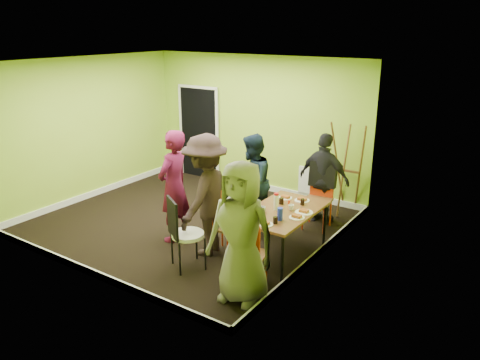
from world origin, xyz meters
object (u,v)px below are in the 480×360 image
object	(u,v)px
chair_back_end	(322,181)
person_left_near	(206,195)
dining_table	(282,213)
chair_front_end	(248,251)
easel	(347,169)
chair_left_far	(256,207)
chair_left_near	(220,220)
person_standing	(174,186)
person_back_end	(324,179)
thermos	(276,202)
chair_bentwood	(182,230)
person_left_far	(252,182)
orange_bottle	(289,203)
person_front_end	(241,233)
blue_bottle	(280,214)

from	to	relation	value
chair_back_end	person_left_near	size ratio (longest dim) A/B	0.61
dining_table	person_left_near	distance (m)	1.18
chair_front_end	easel	xyz separation A→B (m)	(0.03, 3.30, 0.29)
chair_left_far	chair_left_near	size ratio (longest dim) A/B	0.92
chair_left_far	person_standing	size ratio (longest dim) A/B	0.47
chair_left_near	person_standing	size ratio (longest dim) A/B	0.51
person_left_near	person_back_end	bearing A→B (deg)	145.23
chair_left_near	person_back_end	distance (m)	2.13
chair_back_end	easel	distance (m)	0.81
thermos	chair_front_end	bearing A→B (deg)	-80.19
chair_bentwood	thermos	distance (m)	1.43
easel	person_standing	distance (m)	3.24
person_left_far	thermos	bearing A→B (deg)	32.21
person_back_end	orange_bottle	bearing A→B (deg)	96.10
person_back_end	chair_bentwood	bearing A→B (deg)	75.55
chair_bentwood	person_front_end	xyz separation A→B (m)	(1.13, -0.20, 0.32)
easel	blue_bottle	xyz separation A→B (m)	(0.04, -2.59, 0.00)
thermos	chair_back_end	bearing A→B (deg)	87.60
person_standing	chair_front_end	bearing A→B (deg)	65.78
chair_bentwood	blue_bottle	bearing A→B (deg)	65.24
chair_front_end	blue_bottle	bearing A→B (deg)	71.56
dining_table	chair_bentwood	size ratio (longest dim) A/B	1.39
thermos	person_standing	distance (m)	1.70
chair_front_end	person_left_near	distance (m)	1.30
dining_table	orange_bottle	world-z (taller)	orange_bottle
person_back_end	person_left_far	bearing A→B (deg)	49.33
thermos	person_standing	size ratio (longest dim) A/B	0.13
chair_left_far	person_front_end	world-z (taller)	person_front_end
thermos	person_front_end	world-z (taller)	person_front_end
person_left_far	person_left_near	world-z (taller)	person_left_near
orange_bottle	person_back_end	size ratio (longest dim) A/B	0.05
chair_back_end	person_front_end	world-z (taller)	person_front_end
blue_bottle	orange_bottle	size ratio (longest dim) A/B	2.26
person_standing	person_left_far	distance (m)	1.35
person_front_end	chair_left_near	bearing A→B (deg)	131.88
dining_table	thermos	bearing A→B (deg)	-153.68
blue_bottle	thermos	bearing A→B (deg)	127.71
chair_left_far	thermos	world-z (taller)	thermos
chair_front_end	person_standing	world-z (taller)	person_standing
chair_left_far	easel	size ratio (longest dim) A/B	0.50
dining_table	person_left_near	bearing A→B (deg)	-153.07
chair_front_end	chair_bentwood	size ratio (longest dim) A/B	0.91
dining_table	person_back_end	world-z (taller)	person_back_end
chair_front_end	person_left_far	bearing A→B (deg)	107.82
person_standing	person_left_near	distance (m)	0.72
person_left_far	easel	bearing A→B (deg)	126.92
chair_back_end	person_left_near	xyz separation A→B (m)	(-1.00, -1.96, 0.13)
person_left_far	person_back_end	bearing A→B (deg)	115.33
chair_front_end	chair_bentwood	distance (m)	1.08
chair_left_far	chair_front_end	size ratio (longest dim) A/B	0.88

